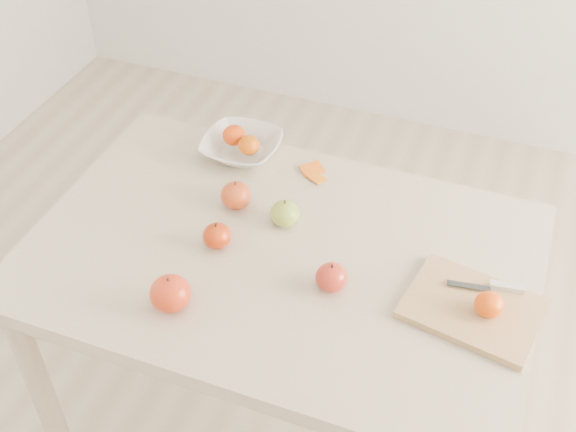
% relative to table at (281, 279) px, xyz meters
% --- Properties ---
extents(ground, '(3.50, 3.50, 0.00)m').
position_rel_table_xyz_m(ground, '(0.00, 0.00, -0.65)').
color(ground, '#C6B293').
rests_on(ground, ground).
extents(table, '(1.20, 0.80, 0.75)m').
position_rel_table_xyz_m(table, '(0.00, 0.00, 0.00)').
color(table, beige).
rests_on(table, ground).
extents(cutting_board, '(0.32, 0.26, 0.02)m').
position_rel_table_xyz_m(cutting_board, '(0.46, -0.03, 0.11)').
color(cutting_board, tan).
rests_on(cutting_board, table).
extents(board_tangerine, '(0.06, 0.06, 0.05)m').
position_rel_table_xyz_m(board_tangerine, '(0.49, -0.04, 0.14)').
color(board_tangerine, '#E63F08').
rests_on(board_tangerine, cutting_board).
extents(fruit_bowl, '(0.21, 0.21, 0.05)m').
position_rel_table_xyz_m(fruit_bowl, '(-0.24, 0.32, 0.12)').
color(fruit_bowl, silver).
rests_on(fruit_bowl, table).
extents(bowl_tangerine_near, '(0.06, 0.06, 0.06)m').
position_rel_table_xyz_m(bowl_tangerine_near, '(-0.26, 0.33, 0.15)').
color(bowl_tangerine_near, '#D23F07').
rests_on(bowl_tangerine_near, fruit_bowl).
extents(bowl_tangerine_far, '(0.06, 0.06, 0.05)m').
position_rel_table_xyz_m(bowl_tangerine_far, '(-0.21, 0.30, 0.15)').
color(bowl_tangerine_far, '#D04B07').
rests_on(bowl_tangerine_far, fruit_bowl).
extents(orange_peel_a, '(0.07, 0.07, 0.01)m').
position_rel_table_xyz_m(orange_peel_a, '(-0.03, 0.32, 0.10)').
color(orange_peel_a, orange).
rests_on(orange_peel_a, table).
extents(orange_peel_b, '(0.06, 0.05, 0.01)m').
position_rel_table_xyz_m(orange_peel_b, '(-0.01, 0.29, 0.10)').
color(orange_peel_b, orange).
rests_on(orange_peel_b, table).
extents(paring_knife, '(0.17, 0.06, 0.01)m').
position_rel_table_xyz_m(paring_knife, '(0.51, 0.04, 0.12)').
color(paring_knife, silver).
rests_on(paring_knife, cutting_board).
extents(apple_green, '(0.07, 0.07, 0.07)m').
position_rel_table_xyz_m(apple_green, '(-0.03, 0.10, 0.13)').
color(apple_green, olive).
rests_on(apple_green, table).
extents(apple_red_b, '(0.07, 0.07, 0.06)m').
position_rel_table_xyz_m(apple_red_b, '(-0.15, -0.03, 0.13)').
color(apple_red_b, '#930B02').
rests_on(apple_red_b, table).
extents(apple_red_c, '(0.09, 0.09, 0.08)m').
position_rel_table_xyz_m(apple_red_c, '(-0.16, -0.24, 0.14)').
color(apple_red_c, '#A50A14').
rests_on(apple_red_c, table).
extents(apple_red_a, '(0.08, 0.08, 0.07)m').
position_rel_table_xyz_m(apple_red_a, '(-0.16, 0.11, 0.13)').
color(apple_red_a, '#9A1D0B').
rests_on(apple_red_a, table).
extents(apple_red_e, '(0.07, 0.07, 0.07)m').
position_rel_table_xyz_m(apple_red_e, '(0.15, -0.07, 0.13)').
color(apple_red_e, maroon).
rests_on(apple_red_e, table).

